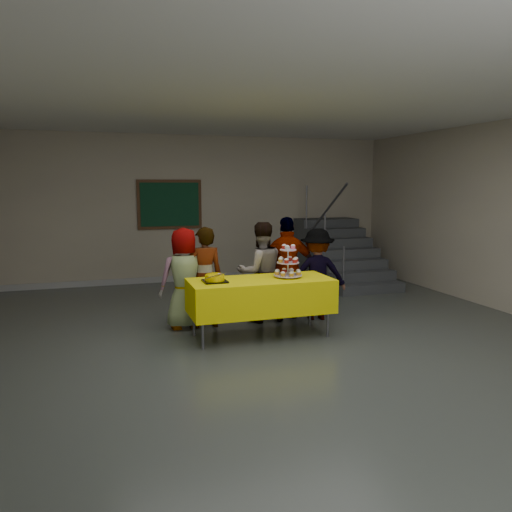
% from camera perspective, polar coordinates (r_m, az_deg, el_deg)
% --- Properties ---
extents(room_shell, '(10.00, 10.04, 3.02)m').
position_cam_1_polar(room_shell, '(5.67, 3.98, 9.48)').
color(room_shell, '#4C514C').
rests_on(room_shell, ground).
extents(bake_table, '(1.88, 0.78, 0.77)m').
position_cam_1_polar(bake_table, '(6.58, 0.53, -4.49)').
color(bake_table, '#595960').
rests_on(bake_table, ground).
extents(cupcake_stand, '(0.38, 0.38, 0.44)m').
position_cam_1_polar(cupcake_stand, '(6.66, 3.67, -1.05)').
color(cupcake_stand, silver).
rests_on(cupcake_stand, bake_table).
extents(bear_cake, '(0.32, 0.36, 0.12)m').
position_cam_1_polar(bear_cake, '(6.37, -4.73, -2.45)').
color(bear_cake, black).
rests_on(bear_cake, bake_table).
extents(schoolchild_a, '(0.72, 0.50, 1.42)m').
position_cam_1_polar(schoolchild_a, '(7.01, -8.19, -2.53)').
color(schoolchild_a, slate).
rests_on(schoolchild_a, ground).
extents(schoolchild_b, '(0.52, 0.34, 1.42)m').
position_cam_1_polar(schoolchild_b, '(7.02, -5.90, -2.45)').
color(schoolchild_b, slate).
rests_on(schoolchild_b, ground).
extents(schoolchild_c, '(0.72, 0.57, 1.46)m').
position_cam_1_polar(schoolchild_c, '(7.29, 0.54, -1.84)').
color(schoolchild_c, slate).
rests_on(schoolchild_c, ground).
extents(schoolchild_d, '(0.95, 0.53, 1.53)m').
position_cam_1_polar(schoolchild_d, '(7.48, 3.63, -1.36)').
color(schoolchild_d, slate).
rests_on(schoolchild_d, ground).
extents(schoolchild_e, '(0.97, 0.71, 1.36)m').
position_cam_1_polar(schoolchild_e, '(7.48, 6.98, -2.07)').
color(schoolchild_e, slate).
rests_on(schoolchild_e, ground).
extents(staircase, '(1.30, 2.40, 2.04)m').
position_cam_1_polar(staircase, '(10.64, 9.25, -0.11)').
color(staircase, '#424447').
rests_on(staircase, ground).
extents(noticeboard, '(1.30, 0.05, 1.00)m').
position_cam_1_polar(noticeboard, '(10.32, -9.83, 5.83)').
color(noticeboard, '#472B16').
rests_on(noticeboard, ground).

